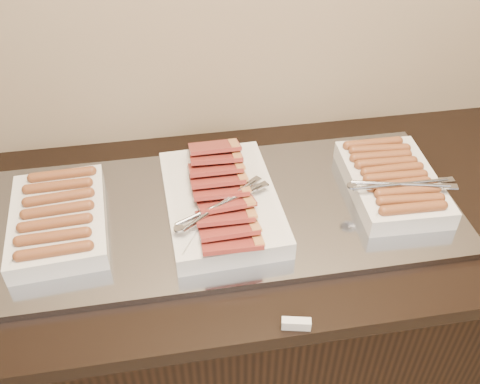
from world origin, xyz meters
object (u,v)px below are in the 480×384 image
Objects in this scene: counter at (231,320)px; dish_right at (393,181)px; warming_tray at (218,212)px; dish_left at (59,218)px; dish_center at (221,200)px.

counter is 6.15× the size of dish_right.
warming_tray is 0.39m from dish_left.
dish_right is (0.43, -0.00, 0.50)m from counter.
dish_left is 0.81× the size of dish_center.
warming_tray reaches higher than counter.
counter is 0.50m from dish_center.
dish_center reaches higher than dish_left.
dish_left reaches higher than counter.
warming_tray is at bearing -3.76° from dish_left.
dish_center is 0.44m from dish_right.
dish_left is 1.02× the size of dish_right.
dish_center is at bearing -21.26° from warming_tray.
dish_left reaches higher than warming_tray.
dish_right is (0.84, -0.00, 0.00)m from dish_left.
dish_center is (-0.02, -0.00, 0.50)m from counter.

